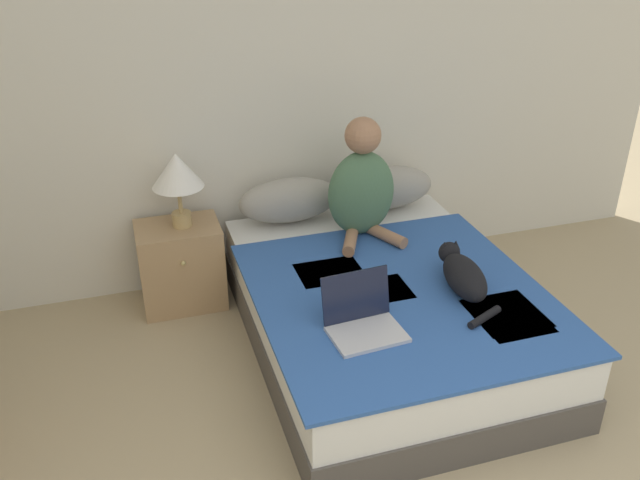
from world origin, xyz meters
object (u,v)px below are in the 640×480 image
(bed, at_px, (385,312))
(pillow_near, at_px, (289,200))
(pillow_far, at_px, (386,188))
(cat_tabby, at_px, (463,275))
(nightstand, at_px, (181,265))
(table_lamp, at_px, (177,173))
(person_sitting, at_px, (362,187))
(laptop_open, at_px, (364,320))

(bed, distance_m, pillow_near, 0.94)
(pillow_far, distance_m, cat_tabby, 1.05)
(cat_tabby, xyz_separation_m, nightstand, (-1.32, 1.02, -0.28))
(nightstand, distance_m, table_lamp, 0.59)
(person_sitting, xyz_separation_m, nightstand, (-1.05, 0.27, -0.49))
(person_sitting, bearing_deg, pillow_near, 140.43)
(cat_tabby, height_order, laptop_open, laptop_open)
(pillow_far, height_order, laptop_open, pillow_far)
(cat_tabby, xyz_separation_m, table_lamp, (-1.29, 1.02, 0.31))
(pillow_far, bearing_deg, cat_tabby, -90.31)
(bed, distance_m, pillow_far, 0.94)
(nightstand, bearing_deg, laptop_open, -59.37)
(person_sitting, bearing_deg, table_lamp, 165.09)
(bed, bearing_deg, person_sitting, 85.57)
(bed, distance_m, laptop_open, 0.59)
(laptop_open, bearing_deg, cat_tabby, 12.29)
(pillow_far, distance_m, table_lamp, 1.32)
(laptop_open, bearing_deg, person_sitting, 66.05)
(pillow_far, relative_size, person_sitting, 0.88)
(pillow_near, bearing_deg, pillow_far, 0.00)
(cat_tabby, distance_m, nightstand, 1.69)
(bed, height_order, laptop_open, laptop_open)
(pillow_near, xyz_separation_m, nightstand, (-0.69, -0.03, -0.33))
(pillow_near, relative_size, cat_tabby, 1.05)
(pillow_far, relative_size, nightstand, 1.19)
(pillow_near, distance_m, person_sitting, 0.49)
(bed, xyz_separation_m, cat_tabby, (0.31, -0.24, 0.32))
(laptop_open, bearing_deg, pillow_near, 86.85)
(pillow_far, relative_size, laptop_open, 1.74)
(pillow_near, height_order, cat_tabby, pillow_near)
(pillow_near, height_order, nightstand, pillow_near)
(pillow_far, bearing_deg, nightstand, -178.83)
(pillow_far, bearing_deg, person_sitting, -133.22)
(cat_tabby, distance_m, laptop_open, 0.63)
(laptop_open, distance_m, nightstand, 1.42)
(bed, relative_size, pillow_near, 3.07)
(pillow_near, distance_m, table_lamp, 0.71)
(bed, relative_size, laptop_open, 5.36)
(person_sitting, xyz_separation_m, cat_tabby, (0.27, -0.75, -0.21))
(pillow_near, height_order, table_lamp, table_lamp)
(pillow_near, bearing_deg, person_sitting, -39.57)
(person_sitting, bearing_deg, cat_tabby, -70.10)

